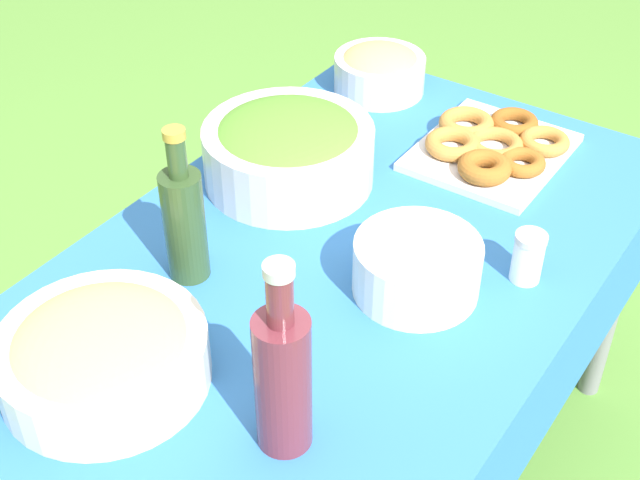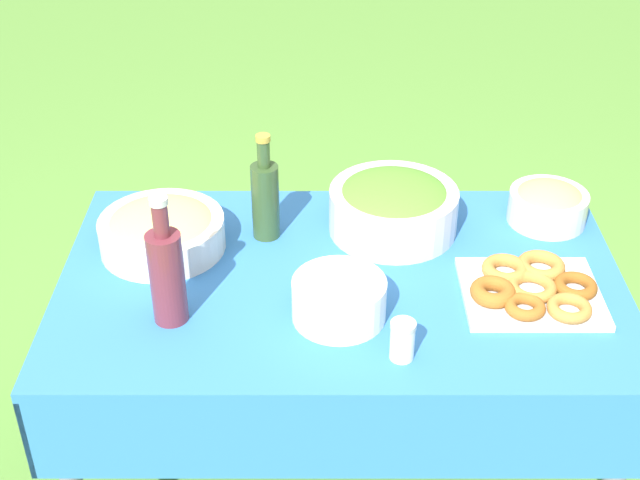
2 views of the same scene
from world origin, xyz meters
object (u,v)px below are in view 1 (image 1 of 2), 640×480
object	(u,v)px
plate_stack	(417,267)
wine_bottle	(283,377)
donut_platter	(491,146)
pasta_bowl	(102,354)
salad_bowl	(288,149)
bread_bowl	(380,70)
olive_oil_bottle	(184,221)

from	to	relation	value
plate_stack	wine_bottle	world-z (taller)	wine_bottle
donut_platter	pasta_bowl	bearing A→B (deg)	167.10
salad_bowl	pasta_bowl	distance (m)	0.59
pasta_bowl	plate_stack	xyz separation A→B (m)	(0.43, -0.28, -0.00)
pasta_bowl	bread_bowl	world-z (taller)	same
donut_platter	wine_bottle	distance (m)	0.83
pasta_bowl	bread_bowl	xyz separation A→B (m)	(0.99, 0.13, -0.00)
wine_bottle	bread_bowl	xyz separation A→B (m)	(0.93, 0.41, -0.07)
donut_platter	plate_stack	world-z (taller)	plate_stack
pasta_bowl	donut_platter	size ratio (longest dim) A/B	0.98
donut_platter	olive_oil_bottle	xyz separation A→B (m)	(-0.62, 0.26, 0.09)
bread_bowl	plate_stack	bearing A→B (deg)	-143.52
wine_bottle	bread_bowl	world-z (taller)	wine_bottle
donut_platter	bread_bowl	xyz separation A→B (m)	(0.11, 0.33, 0.03)
salad_bowl	plate_stack	bearing A→B (deg)	-111.67
plate_stack	wine_bottle	xyz separation A→B (m)	(-0.38, -0.01, 0.08)
donut_platter	plate_stack	distance (m)	0.45
pasta_bowl	wine_bottle	size ratio (longest dim) A/B	0.99
olive_oil_bottle	bread_bowl	world-z (taller)	olive_oil_bottle
plate_stack	donut_platter	bearing A→B (deg)	9.85
salad_bowl	plate_stack	world-z (taller)	salad_bowl
plate_stack	pasta_bowl	bearing A→B (deg)	147.33
donut_platter	plate_stack	bearing A→B (deg)	-170.15
salad_bowl	olive_oil_bottle	bearing A→B (deg)	-175.42
bread_bowl	olive_oil_bottle	bearing A→B (deg)	-174.57
donut_platter	plate_stack	xyz separation A→B (m)	(-0.45, -0.08, 0.03)
donut_platter	wine_bottle	size ratio (longest dim) A/B	1.02
donut_platter	wine_bottle	world-z (taller)	wine_bottle
olive_oil_bottle	plate_stack	bearing A→B (deg)	-62.07
wine_bottle	olive_oil_bottle	bearing A→B (deg)	60.32
salad_bowl	donut_platter	distance (m)	0.42
pasta_bowl	plate_stack	bearing A→B (deg)	-32.67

